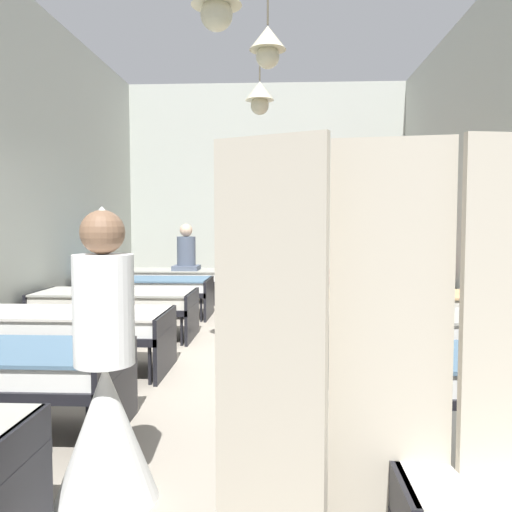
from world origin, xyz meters
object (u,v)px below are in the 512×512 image
patient_seated_primary (186,253)px  bed_left_row_3 (116,302)px  patient_seated_secondary (391,282)px  bed_right_row_5 (360,278)px  bed_left_row_5 (168,277)px  bed_left_row_4 (147,287)px  bed_left_row_2 (67,325)px  nurse_near_aisle (105,397)px  bed_right_row_3 (395,304)px  bed_right_row_4 (374,289)px  bed_right_row_2 (429,329)px  privacy_screen (391,386)px  nurse_mid_aisle (251,275)px  bed_right_row_1 (491,375)px

patient_seated_primary → bed_left_row_3: bearing=-97.1°
patient_seated_secondary → bed_right_row_5: bearing=85.4°
bed_left_row_5 → patient_seated_secondary: bearing=-55.6°
patient_seated_secondary → bed_left_row_4: bearing=135.7°
bed_left_row_2 → nurse_near_aisle: 2.52m
patient_seated_primary → bed_left_row_4: bearing=-104.5°
bed_right_row_3 → bed_left_row_5: (-3.34, 2.89, 0.00)m
bed_left_row_2 → patient_seated_secondary: 3.02m
bed_right_row_4 → patient_seated_primary: (-2.99, 1.35, 0.43)m
bed_right_row_2 → nurse_near_aisle: nurse_near_aisle is taller
nurse_near_aisle → privacy_screen: (1.26, -0.76, 0.32)m
bed_right_row_3 → patient_seated_secondary: size_ratio=2.37×
bed_left_row_5 → nurse_near_aisle: size_ratio=1.28×
bed_right_row_2 → privacy_screen: 3.19m
bed_right_row_2 → bed_left_row_3: same height
nurse_mid_aisle → bed_right_row_3: bearing=13.7°
bed_right_row_2 → nurse_mid_aisle: size_ratio=1.28×
bed_left_row_3 → patient_seated_secondary: bearing=-26.2°
bed_right_row_1 → patient_seated_primary: 6.44m
bed_right_row_2 → bed_left_row_2: bearing=180.0°
bed_right_row_3 → patient_seated_primary: patient_seated_primary is taller
bed_left_row_2 → bed_left_row_3: size_ratio=1.00×
bed_right_row_3 → bed_right_row_5: 2.89m
bed_right_row_1 → bed_left_row_2: (-3.34, 1.45, 0.00)m
bed_right_row_5 → patient_seated_primary: (-2.99, -0.09, 0.43)m
bed_left_row_5 → patient_seated_primary: size_ratio=2.37×
bed_left_row_4 → nurse_near_aisle: nurse_near_aisle is taller
nurse_near_aisle → bed_left_row_2: bearing=-174.2°
bed_right_row_1 → bed_left_row_2: 3.64m
nurse_mid_aisle → patient_seated_primary: bearing=-131.3°
patient_seated_primary → patient_seated_secondary: (2.64, -4.27, 0.00)m
bed_right_row_1 → bed_right_row_5: 5.78m
bed_left_row_5 → bed_right_row_5: bearing=0.0°
bed_right_row_1 → bed_right_row_4: size_ratio=1.00×
bed_left_row_4 → patient_seated_primary: 1.46m
bed_right_row_2 → bed_left_row_3: (-3.34, 1.45, 0.00)m
bed_left_row_2 → privacy_screen: bearing=-51.6°
bed_right_row_1 → privacy_screen: privacy_screen is taller
bed_left_row_2 → bed_right_row_5: size_ratio=1.00×
bed_left_row_3 → bed_right_row_5: size_ratio=1.00×
bed_right_row_2 → nurse_mid_aisle: bearing=115.5°
bed_left_row_3 → nurse_near_aisle: bearing=-73.0°
bed_right_row_3 → bed_right_row_4: same height
bed_left_row_3 → bed_left_row_5: size_ratio=1.00×
patient_seated_secondary → bed_left_row_5: bearing=124.4°
bed_left_row_4 → bed_left_row_3: bearing=-90.0°
bed_right_row_3 → patient_seated_secondary: patient_seated_secondary is taller
bed_right_row_1 → bed_left_row_5: bearing=120.0°
bed_right_row_1 → bed_right_row_2: 1.45m
bed_left_row_2 → patient_seated_primary: size_ratio=2.37×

